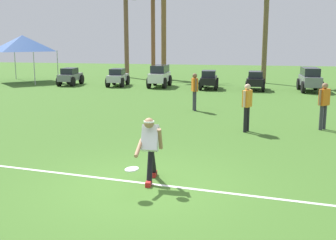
# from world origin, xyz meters

# --- Properties ---
(ground_plane) EXTENTS (80.00, 80.00, 0.00)m
(ground_plane) POSITION_xyz_m (0.00, 0.00, 0.00)
(ground_plane) COLOR #3F6A26
(field_line_paint) EXTENTS (27.38, 3.82, 0.01)m
(field_line_paint) POSITION_xyz_m (0.00, 0.23, 0.00)
(field_line_paint) COLOR white
(field_line_paint) RESTS_ON ground_plane
(frisbee_thrower) EXTENTS (0.46, 1.12, 1.41)m
(frisbee_thrower) POSITION_xyz_m (0.11, 0.32, 0.79)
(frisbee_thrower) COLOR black
(frisbee_thrower) RESTS_ON ground_plane
(frisbee_in_flight) EXTENTS (0.37, 0.37, 0.05)m
(frisbee_in_flight) POSITION_xyz_m (-0.05, -0.53, 0.54)
(frisbee_in_flight) COLOR white
(teammate_near_sideline) EXTENTS (0.41, 0.39, 1.56)m
(teammate_near_sideline) POSITION_xyz_m (4.49, 6.49, 0.94)
(teammate_near_sideline) COLOR #33333D
(teammate_near_sideline) RESTS_ON ground_plane
(teammate_midfield) EXTENTS (0.31, 0.48, 1.56)m
(teammate_midfield) POSITION_xyz_m (-0.19, 9.36, 0.94)
(teammate_midfield) COLOR #33333D
(teammate_midfield) RESTS_ON ground_plane
(teammate_deep) EXTENTS (0.32, 0.48, 1.56)m
(teammate_deep) POSITION_xyz_m (2.01, 5.68, 0.94)
(teammate_deep) COLOR black
(teammate_deep) RESTS_ON ground_plane
(parked_car_slot_a) EXTENTS (1.15, 2.23, 1.10)m
(parked_car_slot_a) POSITION_xyz_m (-9.39, 17.52, 0.56)
(parked_car_slot_a) COLOR slate
(parked_car_slot_a) RESTS_ON ground_plane
(parked_car_slot_b) EXTENTS (1.21, 2.25, 1.10)m
(parked_car_slot_b) POSITION_xyz_m (-6.20, 17.58, 0.56)
(parked_car_slot_b) COLOR #B7BABF
(parked_car_slot_b) RESTS_ON ground_plane
(parked_car_slot_c) EXTENTS (1.15, 2.40, 1.34)m
(parked_car_slot_c) POSITION_xyz_m (-3.49, 17.63, 0.72)
(parked_car_slot_c) COLOR silver
(parked_car_slot_c) RESTS_ON ground_plane
(parked_car_slot_d) EXTENTS (1.17, 2.24, 1.10)m
(parked_car_slot_d) POSITION_xyz_m (-0.38, 17.19, 0.56)
(parked_car_slot_d) COLOR black
(parked_car_slot_d) RESTS_ON ground_plane
(parked_car_slot_e) EXTENTS (1.11, 2.21, 1.10)m
(parked_car_slot_e) POSITION_xyz_m (2.35, 17.11, 0.56)
(parked_car_slot_e) COLOR black
(parked_car_slot_e) RESTS_ON ground_plane
(parked_car_slot_f) EXTENTS (1.24, 2.44, 1.34)m
(parked_car_slot_f) POSITION_xyz_m (5.38, 17.10, 0.72)
(parked_car_slot_f) COLOR slate
(parked_car_slot_f) RESTS_ON ground_plane
(palm_tree_far_left) EXTENTS (3.20, 3.25, 6.34)m
(palm_tree_far_left) POSITION_xyz_m (-7.33, 23.42, 3.68)
(palm_tree_far_left) COLOR brown
(palm_tree_far_left) RESTS_ON ground_plane
(palm_tree_left_of_centre) EXTENTS (3.12, 3.14, 6.62)m
(palm_tree_left_of_centre) POSITION_xyz_m (-5.35, 23.71, 3.98)
(palm_tree_left_of_centre) COLOR brown
(palm_tree_left_of_centre) RESTS_ON ground_plane
(palm_tree_right_of_centre) EXTENTS (3.29, 3.34, 6.66)m
(palm_tree_right_of_centre) POSITION_xyz_m (-4.24, 22.40, 3.89)
(palm_tree_right_of_centre) COLOR brown
(palm_tree_right_of_centre) RESTS_ON ground_plane
(palm_tree_far_right) EXTENTS (3.55, 3.31, 6.60)m
(palm_tree_far_right) POSITION_xyz_m (2.91, 21.20, 3.84)
(palm_tree_far_right) COLOR brown
(palm_tree_far_right) RESTS_ON ground_plane
(event_tent) EXTENTS (3.55, 3.55, 3.18)m
(event_tent) POSITION_xyz_m (-13.40, 18.90, 2.64)
(event_tent) COLOR #B2B5BA
(event_tent) RESTS_ON ground_plane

